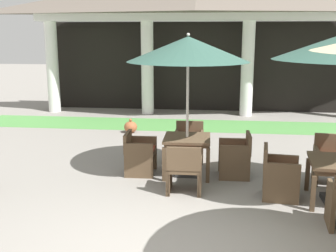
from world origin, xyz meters
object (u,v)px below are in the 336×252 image
patio_chair_near_foreground_south (184,170)px  patio_umbrella_near_foreground (188,50)px  patio_table_near_foreground (187,142)px  terracotta_urn (131,127)px  patio_chair_near_foreground_north (189,143)px  patio_chair_near_foreground_west (139,153)px  patio_chair_mid_left_north (331,161)px  patio_chair_near_foreground_east (236,155)px  patio_chair_mid_left_west (279,174)px

patio_chair_near_foreground_south → patio_umbrella_near_foreground: bearing=90.0°
patio_table_near_foreground → terracotta_urn: patio_table_near_foreground is taller
patio_chair_near_foreground_north → patio_chair_near_foreground_south: size_ratio=0.95×
patio_umbrella_near_foreground → patio_chair_near_foreground_west: bearing=-178.9°
patio_chair_near_foreground_north → patio_chair_near_foreground_west: bearing=45.1°
patio_umbrella_near_foreground → patio_table_near_foreground: bearing=88.2°
patio_chair_mid_left_north → patio_table_near_foreground: bearing=3.4°
patio_chair_near_foreground_east → patio_table_near_foreground: bearing=90.0°
patio_chair_near_foreground_east → patio_chair_near_foreground_south: 1.30m
patio_chair_near_foreground_south → patio_chair_mid_left_west: bearing=-2.7°
patio_chair_near_foreground_west → patio_chair_mid_left_west: (2.50, -0.95, 0.01)m
terracotta_urn → patio_chair_near_foreground_east: bearing=-50.4°
patio_chair_near_foreground_south → patio_chair_near_foreground_north: bearing=90.0°
patio_chair_near_foreground_west → patio_chair_near_foreground_south: 1.30m
patio_chair_mid_left_north → terracotta_urn: (-4.37, 3.39, -0.24)m
patio_table_near_foreground → patio_umbrella_near_foreground: 1.72m
patio_chair_near_foreground_south → patio_chair_mid_left_west: size_ratio=0.99×
patio_umbrella_near_foreground → patio_chair_near_foreground_south: (0.02, -0.92, -1.95)m
patio_table_near_foreground → patio_chair_mid_left_north: 2.63m
patio_chair_near_foreground_north → patio_chair_mid_left_west: patio_chair_mid_left_west is taller
patio_chair_near_foreground_east → patio_umbrella_near_foreground: bearing=90.0°
patio_chair_mid_left_north → patio_umbrella_near_foreground: bearing=3.4°
patio_chair_mid_left_north → patio_chair_near_foreground_east: bearing=1.3°
terracotta_urn → patio_umbrella_near_foreground: bearing=-61.6°
patio_table_near_foreground → patio_chair_mid_left_west: size_ratio=1.02×
patio_chair_mid_left_west → patio_chair_mid_left_north: bearing=135.1°
patio_chair_near_foreground_south → patio_chair_mid_left_west: patio_chair_mid_left_west is taller
patio_table_near_foreground → patio_chair_near_foreground_west: size_ratio=1.09×
patio_umbrella_near_foreground → patio_chair_near_foreground_east: patio_umbrella_near_foreground is taller
patio_umbrella_near_foreground → patio_chair_near_foreground_west: patio_umbrella_near_foreground is taller
patio_table_near_foreground → patio_chair_near_foreground_north: size_ratio=1.09×
patio_umbrella_near_foreground → patio_chair_mid_left_north: size_ratio=3.08×
patio_table_near_foreground → patio_chair_near_foreground_south: (0.02, -0.92, -0.23)m
patio_chair_near_foreground_east → patio_chair_near_foreground_west: (-1.84, -0.03, -0.01)m
patio_chair_near_foreground_west → terracotta_urn: patio_chair_near_foreground_west is taller
patio_chair_near_foreground_east → patio_chair_near_foreground_north: 1.30m
patio_chair_near_foreground_west → patio_chair_near_foreground_south: (0.94, -0.91, 0.01)m
patio_chair_mid_left_west → patio_chair_mid_left_north: patio_chair_mid_left_west is taller
patio_chair_near_foreground_south → terracotta_urn: size_ratio=2.19×
patio_chair_near_foreground_north → patio_chair_mid_left_west: (1.59, -1.89, 0.02)m
patio_table_near_foreground → patio_chair_near_foreground_north: patio_chair_near_foreground_north is taller
patio_chair_near_foreground_east → patio_chair_mid_left_north: (1.69, -0.15, -0.01)m
patio_umbrella_near_foreground → patio_chair_mid_left_west: 2.69m
patio_chair_near_foreground_west → patio_chair_near_foreground_east: bearing=90.0°
patio_table_near_foreground → patio_umbrella_near_foreground: size_ratio=0.33×
patio_chair_near_foreground_west → patio_chair_near_foreground_north: 1.30m
patio_chair_near_foreground_north → terracotta_urn: (-1.74, 2.33, -0.23)m
patio_chair_near_foreground_east → patio_chair_mid_left_north: 1.70m
patio_chair_near_foreground_north → patio_chair_mid_left_north: patio_chair_mid_left_north is taller
terracotta_urn → patio_chair_mid_left_west: bearing=-51.7°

